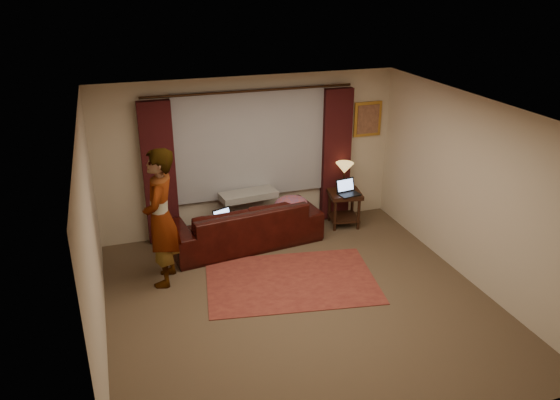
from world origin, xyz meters
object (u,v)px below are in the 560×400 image
at_px(laptop_sofa, 226,218).
at_px(person, 161,218).
at_px(laptop_table, 349,188).
at_px(end_table, 344,208).
at_px(tiffany_lamp, 344,176).
at_px(sofa, 244,216).

height_order(laptop_sofa, person, person).
relative_size(laptop_sofa, laptop_table, 0.91).
height_order(end_table, tiffany_lamp, tiffany_lamp).
height_order(sofa, person, person).
relative_size(sofa, laptop_table, 6.46).
bearing_deg(sofa, person, 22.60).
bearing_deg(sofa, laptop_sofa, 27.76).
relative_size(end_table, laptop_table, 1.65).
distance_m(end_table, laptop_table, 0.46).
distance_m(end_table, person, 3.39).
bearing_deg(tiffany_lamp, end_table, -101.85).
height_order(tiffany_lamp, laptop_table, tiffany_lamp).
bearing_deg(tiffany_lamp, laptop_table, -91.54).
distance_m(sofa, person, 1.65).
xyz_separation_m(sofa, end_table, (1.82, 0.16, -0.18)).
distance_m(laptop_sofa, tiffany_lamp, 2.25).
distance_m(tiffany_lamp, laptop_table, 0.26).
relative_size(sofa, tiffany_lamp, 4.96).
xyz_separation_m(end_table, person, (-3.18, -0.94, 0.68)).
bearing_deg(person, laptop_sofa, 134.93).
relative_size(tiffany_lamp, laptop_table, 1.30).
xyz_separation_m(sofa, tiffany_lamp, (1.84, 0.25, 0.37)).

